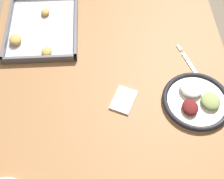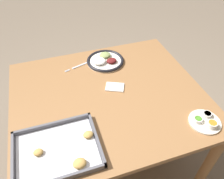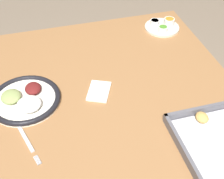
# 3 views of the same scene
# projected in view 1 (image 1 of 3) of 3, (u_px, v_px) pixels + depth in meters

# --- Properties ---
(ground_plane) EXTENTS (8.00, 8.00, 0.00)m
(ground_plane) POSITION_uv_depth(u_px,v_px,m) (112.00, 159.00, 1.79)
(ground_plane) COLOR #7A6B59
(dining_table) EXTENTS (1.11, 0.96, 0.72)m
(dining_table) POSITION_uv_depth(u_px,v_px,m) (112.00, 103.00, 1.28)
(dining_table) COLOR olive
(dining_table) RESTS_ON ground_plane
(dinner_plate) EXTENTS (0.26, 0.26, 0.04)m
(dinner_plate) POSITION_uv_depth(u_px,v_px,m) (196.00, 100.00, 1.15)
(dinner_plate) COLOR white
(dinner_plate) RESTS_ON dining_table
(fork) EXTENTS (0.21, 0.08, 0.00)m
(fork) POSITION_uv_depth(u_px,v_px,m) (191.00, 65.00, 1.25)
(fork) COLOR silver
(fork) RESTS_ON dining_table
(baking_tray) EXTENTS (0.39, 0.31, 0.04)m
(baking_tray) POSITION_uv_depth(u_px,v_px,m) (41.00, 28.00, 1.36)
(baking_tray) COLOR #595960
(baking_tray) RESTS_ON dining_table
(napkin) EXTENTS (0.13, 0.11, 0.01)m
(napkin) POSITION_uv_depth(u_px,v_px,m) (124.00, 100.00, 1.16)
(napkin) COLOR white
(napkin) RESTS_ON dining_table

